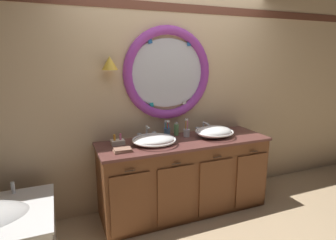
# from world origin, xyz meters

# --- Properties ---
(ground_plane) EXTENTS (14.00, 14.00, 0.00)m
(ground_plane) POSITION_xyz_m (0.00, 0.00, 0.00)
(ground_plane) COLOR tan
(back_wall_assembly) EXTENTS (6.40, 0.26, 2.60)m
(back_wall_assembly) POSITION_xyz_m (-0.01, 0.58, 1.33)
(back_wall_assembly) COLOR #D6B78E
(back_wall_assembly) RESTS_ON ground_plane
(vanity_counter) EXTENTS (1.96, 0.65, 0.86)m
(vanity_counter) POSITION_xyz_m (0.02, 0.24, 0.43)
(vanity_counter) COLOR brown
(vanity_counter) RESTS_ON ground_plane
(sink_basin_left) EXTENTS (0.48, 0.48, 0.11)m
(sink_basin_left) POSITION_xyz_m (-0.36, 0.22, 0.92)
(sink_basin_left) COLOR white
(sink_basin_left) RESTS_ON vanity_counter
(sink_basin_right) EXTENTS (0.45, 0.45, 0.13)m
(sink_basin_right) POSITION_xyz_m (0.39, 0.22, 0.93)
(sink_basin_right) COLOR white
(sink_basin_right) RESTS_ON vanity_counter
(faucet_set_left) EXTENTS (0.23, 0.12, 0.15)m
(faucet_set_left) POSITION_xyz_m (-0.36, 0.47, 0.92)
(faucet_set_left) COLOR silver
(faucet_set_left) RESTS_ON vanity_counter
(faucet_set_right) EXTENTS (0.23, 0.15, 0.13)m
(faucet_set_right) POSITION_xyz_m (0.39, 0.46, 0.92)
(faucet_set_right) COLOR silver
(faucet_set_right) RESTS_ON vanity_counter
(toothbrush_holder_left) EXTENTS (0.08, 0.08, 0.21)m
(toothbrush_holder_left) POSITION_xyz_m (-0.12, 0.43, 0.92)
(toothbrush_holder_left) COLOR slate
(toothbrush_holder_left) RESTS_ON vanity_counter
(toothbrush_holder_right) EXTENTS (0.08, 0.08, 0.22)m
(toothbrush_holder_right) POSITION_xyz_m (0.10, 0.36, 0.92)
(toothbrush_holder_right) COLOR silver
(toothbrush_holder_right) RESTS_ON vanity_counter
(soap_dispenser) EXTENTS (0.06, 0.06, 0.17)m
(soap_dispenser) POSITION_xyz_m (0.01, 0.46, 0.94)
(soap_dispenser) COLOR #6BAD66
(soap_dispenser) RESTS_ON vanity_counter
(folded_hand_towel) EXTENTS (0.18, 0.14, 0.03)m
(folded_hand_towel) POSITION_xyz_m (-0.72, 0.13, 0.88)
(folded_hand_towel) COLOR #936B56
(folded_hand_towel) RESTS_ON vanity_counter
(toiletry_basket) EXTENTS (0.14, 0.10, 0.12)m
(toiletry_basket) POSITION_xyz_m (-0.72, 0.37, 0.89)
(toiletry_basket) COLOR beige
(toiletry_basket) RESTS_ON vanity_counter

